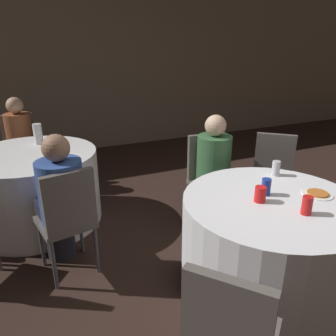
# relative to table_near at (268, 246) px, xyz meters

# --- Properties ---
(ground_plane) EXTENTS (16.00, 16.00, 0.00)m
(ground_plane) POSITION_rel_table_near_xyz_m (-0.02, 0.02, -0.38)
(ground_plane) COLOR black
(wall_back) EXTENTS (16.00, 0.06, 2.80)m
(wall_back) POSITION_rel_table_near_xyz_m (-0.02, 4.07, 1.02)
(wall_back) COLOR gray
(wall_back) RESTS_ON ground_plane
(table_near) EXTENTS (1.26, 1.26, 0.75)m
(table_near) POSITION_rel_table_near_xyz_m (0.00, 0.00, 0.00)
(table_near) COLOR silver
(table_near) RESTS_ON ground_plane
(table_far) EXTENTS (1.28, 1.28, 0.75)m
(table_far) POSITION_rel_table_near_xyz_m (-1.52, 1.76, 0.00)
(table_far) COLOR white
(table_far) RESTS_ON ground_plane
(chair_near_northeast) EXTENTS (0.56, 0.56, 0.93)m
(chair_near_northeast) POSITION_rel_table_near_xyz_m (0.68, 0.79, 0.18)
(chair_near_northeast) COLOR #59514C
(chair_near_northeast) RESTS_ON ground_plane
(chair_near_southwest) EXTENTS (0.56, 0.56, 0.93)m
(chair_near_southwest) POSITION_rel_table_near_xyz_m (-0.79, -0.68, 0.18)
(chair_near_southwest) COLOR #59514C
(chair_near_southwest) RESTS_ON ground_plane
(chair_near_north) EXTENTS (0.43, 0.44, 0.93)m
(chair_near_north) POSITION_rel_table_near_xyz_m (0.09, 1.04, 0.18)
(chair_near_north) COLOR #59514C
(chair_near_north) RESTS_ON ground_plane
(chair_far_south) EXTENTS (0.47, 0.47, 0.93)m
(chair_far_south) POSITION_rel_table_near_xyz_m (-1.31, 0.72, 0.18)
(chair_far_south) COLOR #59514C
(chair_far_south) RESTS_ON ground_plane
(chair_far_north) EXTENTS (0.44, 0.44, 0.93)m
(chair_far_north) POSITION_rel_table_near_xyz_m (-1.62, 2.81, 0.18)
(chair_far_north) COLOR #59514C
(chair_far_north) RESTS_ON ground_plane
(person_blue_shirt) EXTENTS (0.38, 0.51, 1.16)m
(person_blue_shirt) POSITION_rel_table_near_xyz_m (-1.34, 0.88, 0.22)
(person_blue_shirt) COLOR black
(person_blue_shirt) RESTS_ON ground_plane
(person_green_jacket) EXTENTS (0.34, 0.50, 1.16)m
(person_green_jacket) POSITION_rel_table_near_xyz_m (0.08, 0.87, 0.21)
(person_green_jacket) COLOR #282828
(person_green_jacket) RESTS_ON ground_plane
(person_floral_shirt) EXTENTS (0.32, 0.49, 1.16)m
(person_floral_shirt) POSITION_rel_table_near_xyz_m (-1.60, 2.64, 0.20)
(person_floral_shirt) COLOR #33384C
(person_floral_shirt) RESTS_ON ground_plane
(pizza_plate_near) EXTENTS (0.21, 0.21, 0.02)m
(pizza_plate_near) POSITION_rel_table_near_xyz_m (0.35, -0.06, 0.38)
(pizza_plate_near) COLOR white
(pizza_plate_near) RESTS_ON table_near
(soda_can_red) EXTENTS (0.07, 0.07, 0.12)m
(soda_can_red) POSITION_rel_table_near_xyz_m (0.06, -0.24, 0.44)
(soda_can_red) COLOR red
(soda_can_red) RESTS_ON table_near
(soda_can_silver) EXTENTS (0.07, 0.07, 0.12)m
(soda_can_silver) POSITION_rel_table_near_xyz_m (0.31, 0.35, 0.44)
(soda_can_silver) COLOR silver
(soda_can_silver) RESTS_ON table_near
(soda_can_blue) EXTENTS (0.07, 0.07, 0.12)m
(soda_can_blue) POSITION_rel_table_near_xyz_m (0.00, 0.09, 0.44)
(soda_can_blue) COLOR #1E38A5
(soda_can_blue) RESTS_ON table_near
(cup_near) EXTENTS (0.08, 0.08, 0.11)m
(cup_near) POSITION_rel_table_near_xyz_m (-0.10, 0.02, 0.43)
(cup_near) COLOR red
(cup_near) RESTS_ON table_near
(bottle_far) EXTENTS (0.09, 0.09, 0.22)m
(bottle_far) POSITION_rel_table_near_xyz_m (-1.41, 2.05, 0.48)
(bottle_far) COLOR white
(bottle_far) RESTS_ON table_far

